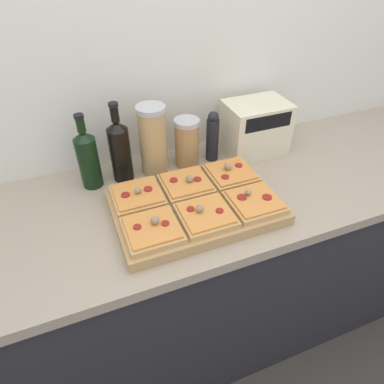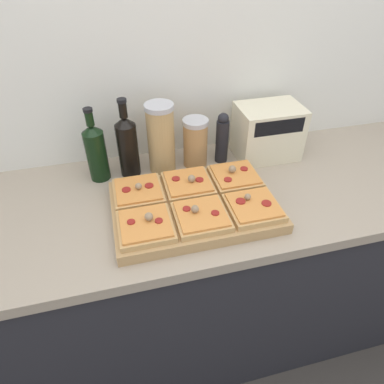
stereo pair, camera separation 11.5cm
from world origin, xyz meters
name	(u,v)px [view 2 (the right image)]	position (x,y,z in m)	size (l,w,h in m)	color
wall_back	(183,64)	(0.00, 0.67, 1.25)	(6.00, 0.06, 2.50)	silver
kitchen_counter	(204,271)	(0.00, 0.32, 0.45)	(2.63, 0.67, 0.90)	#232328
cutting_board	(194,206)	(-0.07, 0.23, 0.92)	(0.54, 0.37, 0.04)	tan
pizza_slice_back_left	(138,191)	(-0.25, 0.32, 0.95)	(0.16, 0.16, 0.05)	tan
pizza_slice_back_center	(188,184)	(-0.07, 0.32, 0.95)	(0.16, 0.16, 0.05)	tan
pizza_slice_back_right	(235,176)	(0.10, 0.32, 0.95)	(0.16, 0.16, 0.06)	tan
pizza_slice_front_left	(146,226)	(-0.24, 0.15, 0.95)	(0.16, 0.16, 0.05)	tan
pizza_slice_front_center	(201,216)	(-0.07, 0.15, 0.95)	(0.16, 0.16, 0.05)	tan
pizza_slice_front_right	(253,207)	(0.10, 0.15, 0.95)	(0.16, 0.16, 0.05)	tan
olive_oil_bottle	(96,151)	(-0.37, 0.51, 1.02)	(0.08, 0.08, 0.28)	black
wine_bottle	(128,145)	(-0.25, 0.51, 1.02)	(0.08, 0.08, 0.30)	black
grain_jar_tall	(161,138)	(-0.13, 0.51, 1.04)	(0.11, 0.11, 0.27)	tan
grain_jar_short	(195,143)	(0.01, 0.51, 1.00)	(0.10, 0.10, 0.20)	#AD7F4C
pepper_mill	(222,138)	(0.12, 0.51, 1.00)	(0.05, 0.05, 0.21)	black
toaster_oven	(268,132)	(0.31, 0.51, 1.01)	(0.27, 0.18, 0.21)	beige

